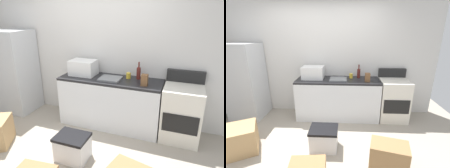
% 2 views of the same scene
% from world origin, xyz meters
% --- Properties ---
extents(ground_plane, '(6.00, 6.00, 0.00)m').
position_xyz_m(ground_plane, '(0.00, 0.00, 0.00)').
color(ground_plane, '#9E9384').
extents(wall_back, '(5.00, 0.10, 2.60)m').
position_xyz_m(wall_back, '(0.00, 1.55, 1.30)').
color(wall_back, silver).
rests_on(wall_back, ground_plane).
extents(kitchen_counter, '(1.80, 0.60, 0.90)m').
position_xyz_m(kitchen_counter, '(0.30, 1.20, 0.45)').
color(kitchen_counter, silver).
rests_on(kitchen_counter, ground_plane).
extents(refrigerator, '(0.68, 0.66, 1.66)m').
position_xyz_m(refrigerator, '(-1.75, 1.15, 0.83)').
color(refrigerator, silver).
rests_on(refrigerator, ground_plane).
extents(stove_oven, '(0.60, 0.61, 1.10)m').
position_xyz_m(stove_oven, '(1.52, 1.21, 0.47)').
color(stove_oven, silver).
rests_on(stove_oven, ground_plane).
extents(microwave, '(0.46, 0.34, 0.27)m').
position_xyz_m(microwave, '(-0.25, 1.25, 1.04)').
color(microwave, white).
rests_on(microwave, kitchen_counter).
extents(sink_basin, '(0.36, 0.32, 0.03)m').
position_xyz_m(sink_basin, '(0.31, 1.16, 0.92)').
color(sink_basin, slate).
rests_on(sink_basin, kitchen_counter).
extents(wine_bottle, '(0.07, 0.07, 0.30)m').
position_xyz_m(wine_bottle, '(0.76, 1.35, 1.01)').
color(wine_bottle, '#591E19').
rests_on(wine_bottle, kitchen_counter).
extents(coffee_mug, '(0.08, 0.08, 0.10)m').
position_xyz_m(coffee_mug, '(0.59, 1.33, 0.95)').
color(coffee_mug, gold).
rests_on(coffee_mug, kitchen_counter).
extents(knife_block, '(0.10, 0.10, 0.18)m').
position_xyz_m(knife_block, '(0.92, 1.07, 0.99)').
color(knife_block, brown).
rests_on(knife_block, kitchen_counter).
extents(storage_bin, '(0.46, 0.36, 0.38)m').
position_xyz_m(storage_bin, '(0.13, 0.13, 0.19)').
color(storage_bin, silver).
rests_on(storage_bin, ground_plane).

